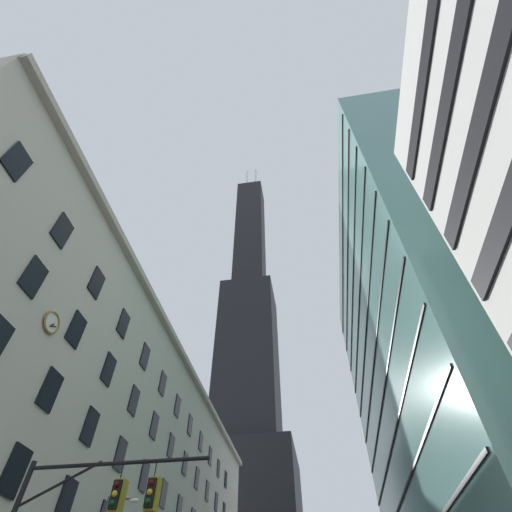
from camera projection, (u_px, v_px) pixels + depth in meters
station_building at (86, 487)px, 36.69m from camera, size 17.42×69.23×26.98m
dark_skyscraper at (247, 395)px, 113.90m from camera, size 26.95×26.95×192.55m
glass_office_midrise at (451, 364)px, 40.68m from camera, size 16.68×43.28×47.70m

